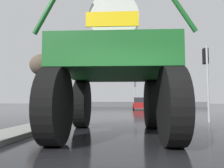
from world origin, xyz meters
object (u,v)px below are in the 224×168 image
traffic_signal_near_right (206,66)px  bare_tree_left (43,66)px  oversize_sprayer (115,69)px  traffic_signal_far_left (135,88)px  sedan_ahead (140,104)px  traffic_signal_near_left (49,67)px

traffic_signal_near_right → bare_tree_left: (-12.39, 7.92, 1.50)m
oversize_sprayer → traffic_signal_far_left: bearing=-4.9°
sedan_ahead → traffic_signal_near_right: (2.94, -16.87, 2.22)m
traffic_signal_near_left → traffic_signal_far_left: (5.11, 19.68, -0.11)m
oversize_sprayer → bare_tree_left: (-7.90, 12.54, 2.26)m
oversize_sprayer → traffic_signal_near_left: 6.26m
oversize_sprayer → traffic_signal_far_left: (0.97, 24.30, 0.75)m
traffic_signal_near_left → traffic_signal_far_left: 20.34m
sedan_ahead → bare_tree_left: (-9.46, -8.95, 3.71)m
traffic_signal_near_right → traffic_signal_far_left: traffic_signal_near_right is taller
traffic_signal_near_left → traffic_signal_near_right: size_ratio=1.03×
sedan_ahead → traffic_signal_near_left: (-5.69, -16.87, 2.31)m
oversize_sprayer → traffic_signal_near_right: size_ratio=1.45×
oversize_sprayer → traffic_signal_near_left: bearing=39.2°
oversize_sprayer → traffic_signal_near_right: oversize_sprayer is taller
bare_tree_left → traffic_signal_far_left: bearing=53.0°
oversize_sprayer → bare_tree_left: size_ratio=1.04×
traffic_signal_near_right → bare_tree_left: 14.78m
oversize_sprayer → traffic_signal_near_right: 6.49m
traffic_signal_near_right → traffic_signal_far_left: size_ratio=1.00×
traffic_signal_near_left → traffic_signal_near_right: 8.63m
traffic_signal_near_left → traffic_signal_near_right: (8.63, 0.00, -0.09)m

